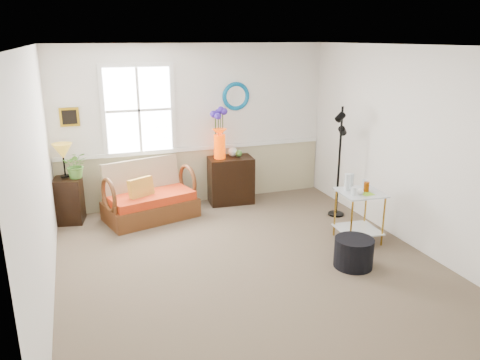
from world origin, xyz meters
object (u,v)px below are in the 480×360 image
object	(u,v)px
loveseat	(150,191)
floor_lamp	(339,162)
side_table	(359,216)
ottoman	(354,253)
lamp_stand	(69,200)
cabinet	(231,180)

from	to	relation	value
loveseat	floor_lamp	size ratio (longest dim) A/B	0.78
side_table	ottoman	bearing A→B (deg)	-126.62
loveseat	lamp_stand	distance (m)	1.20
ottoman	side_table	bearing A→B (deg)	53.38
lamp_stand	side_table	size ratio (longest dim) A/B	0.97
loveseat	side_table	xyz separation A→B (m)	(2.54, -1.79, -0.09)
lamp_stand	ottoman	size ratio (longest dim) A/B	1.45
loveseat	cabinet	size ratio (longest dim) A/B	1.72
side_table	floor_lamp	distance (m)	1.09
floor_lamp	lamp_stand	bearing A→B (deg)	150.53
lamp_stand	ottoman	bearing A→B (deg)	-39.72
cabinet	ottoman	bearing A→B (deg)	-71.23
floor_lamp	cabinet	bearing A→B (deg)	126.44
loveseat	lamp_stand	world-z (taller)	loveseat
floor_lamp	loveseat	bearing A→B (deg)	149.11
side_table	floor_lamp	world-z (taller)	floor_lamp
cabinet	floor_lamp	size ratio (longest dim) A/B	0.45
loveseat	ottoman	world-z (taller)	loveseat
side_table	floor_lamp	size ratio (longest dim) A/B	0.41
cabinet	side_table	xyz separation A→B (m)	(1.14, -2.08, -0.04)
lamp_stand	side_table	distance (m)	4.24
cabinet	floor_lamp	xyz separation A→B (m)	(1.37, -1.14, 0.47)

